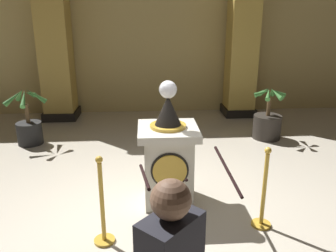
{
  "coord_description": "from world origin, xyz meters",
  "views": [
    {
      "loc": [
        -0.15,
        -3.92,
        2.47
      ],
      "look_at": [
        0.14,
        0.28,
        1.09
      ],
      "focal_mm": 36.43,
      "sensor_mm": 36.0,
      "label": 1
    }
  ],
  "objects": [
    {
      "name": "ground_plane",
      "position": [
        0.0,
        0.0,
        0.0
      ],
      "size": [
        11.84,
        11.84,
        0.0
      ],
      "primitive_type": "plane",
      "color": "beige"
    },
    {
      "name": "potted_palm_right",
      "position": [
        2.37,
        2.67,
        0.33
      ],
      "size": [
        0.65,
        0.59,
        1.12
      ],
      "color": "#2D2823",
      "rests_on": "ground_plane"
    },
    {
      "name": "column_right",
      "position": [
        2.25,
        4.48,
        1.87
      ],
      "size": [
        0.81,
        0.81,
        3.77
      ],
      "color": "black",
      "rests_on": "ground_plane"
    },
    {
      "name": "pedestal_clock",
      "position": [
        0.14,
        0.28,
        0.66
      ],
      "size": [
        0.79,
        0.79,
        1.69
      ],
      "color": "beige",
      "rests_on": "ground_plane"
    },
    {
      "name": "stanchion_near",
      "position": [
        -0.65,
        -0.58,
        0.37
      ],
      "size": [
        0.24,
        0.24,
        1.06
      ],
      "color": "gold",
      "rests_on": "ground_plane"
    },
    {
      "name": "back_wall",
      "position": [
        0.0,
        5.03,
        1.97
      ],
      "size": [
        11.84,
        0.16,
        3.93
      ],
      "primitive_type": "cube",
      "color": "tan",
      "rests_on": "ground_plane"
    },
    {
      "name": "column_left",
      "position": [
        -2.25,
        4.48,
        1.87
      ],
      "size": [
        0.84,
        0.84,
        3.77
      ],
      "color": "black",
      "rests_on": "ground_plane"
    },
    {
      "name": "velvet_rope",
      "position": [
        0.29,
        -0.49,
        0.79
      ],
      "size": [
        1.07,
        1.05,
        0.22
      ],
      "color": "black"
    },
    {
      "name": "stanchion_far",
      "position": [
        1.24,
        -0.4,
        0.36
      ],
      "size": [
        0.24,
        0.24,
        1.04
      ],
      "color": "gold",
      "rests_on": "ground_plane"
    },
    {
      "name": "potted_palm_left",
      "position": [
        -2.47,
        2.67,
        0.35
      ],
      "size": [
        0.77,
        0.83,
        1.16
      ],
      "color": "black",
      "rests_on": "ground_plane"
    }
  ]
}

